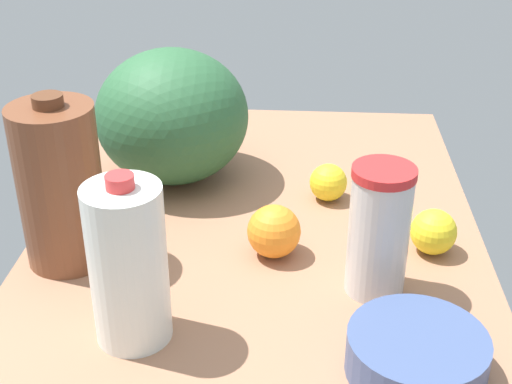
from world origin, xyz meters
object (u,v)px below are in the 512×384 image
lemon_near_front (328,182)px  chocolate_milk_jug (60,186)px  tumbler_cup (379,231)px  orange_far_back (274,231)px  milk_jug (128,265)px  lemon_beside_bowl (433,230)px  mixing_bowl (417,354)px  watermelon (172,116)px

lemon_near_front → chocolate_milk_jug: bearing=-61.9°
tumbler_cup → orange_far_back: 18.56cm
orange_far_back → lemon_near_front: 21.31cm
chocolate_milk_jug → orange_far_back: size_ratio=3.21×
lemon_near_front → orange_far_back: bearing=-25.4°
milk_jug → lemon_beside_bowl: bearing=118.9°
tumbler_cup → lemon_near_front: 29.10cm
chocolate_milk_jug → lemon_beside_bowl: (-6.12, 58.46, -9.38)cm
chocolate_milk_jug → tumbler_cup: size_ratio=1.37×
chocolate_milk_jug → mixing_bowl: (23.00, 52.15, -10.29)cm
tumbler_cup → lemon_near_front: (-27.58, -6.38, -6.75)cm
chocolate_milk_jug → watermelon: size_ratio=0.96×
mixing_bowl → tumbler_cup: bearing=-167.7°
milk_jug → lemon_beside_bowl: size_ratio=3.30×
tumbler_cup → lemon_beside_bowl: size_ratio=2.72×
orange_far_back → milk_jug: bearing=-40.5°
watermelon → orange_far_back: bearing=37.8°
milk_jug → lemon_beside_bowl: 50.75cm
watermelon → orange_far_back: size_ratio=3.33×
milk_jug → watermelon: (-47.86, -2.40, 1.18)cm
chocolate_milk_jug → mixing_bowl: bearing=66.2°
milk_jug → mixing_bowl: milk_jug is taller
chocolate_milk_jug → lemon_beside_bowl: bearing=96.0°
milk_jug → orange_far_back: (-21.31, 18.17, -7.20)cm
mixing_bowl → lemon_beside_bowl: lemon_beside_bowl is taller
mixing_bowl → orange_far_back: size_ratio=2.08×
chocolate_milk_jug → orange_far_back: bearing=95.5°
milk_jug → lemon_near_front: size_ratio=3.57×
chocolate_milk_jug → lemon_near_front: bearing=118.1°
orange_far_back → lemon_near_front: orange_far_back is taller
milk_jug → tumbler_cup: milk_jug is taller
milk_jug → orange_far_back: milk_jug is taller
chocolate_milk_jug → orange_far_back: chocolate_milk_jug is taller
orange_far_back → lemon_beside_bowl: (-2.97, 25.71, -0.60)cm
watermelon → tumbler_cup: size_ratio=1.42×
milk_jug → watermelon: bearing=-177.1°
chocolate_milk_jug → tumbler_cup: (5.19, 48.26, -2.92)cm
milk_jug → watermelon: watermelon is taller
mixing_bowl → lemon_beside_bowl: (-29.12, 6.31, 0.90)cm
watermelon → lemon_near_front: bearing=76.2°
chocolate_milk_jug → milk_jug: 23.33cm
lemon_beside_bowl → milk_jug: bearing=-61.1°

